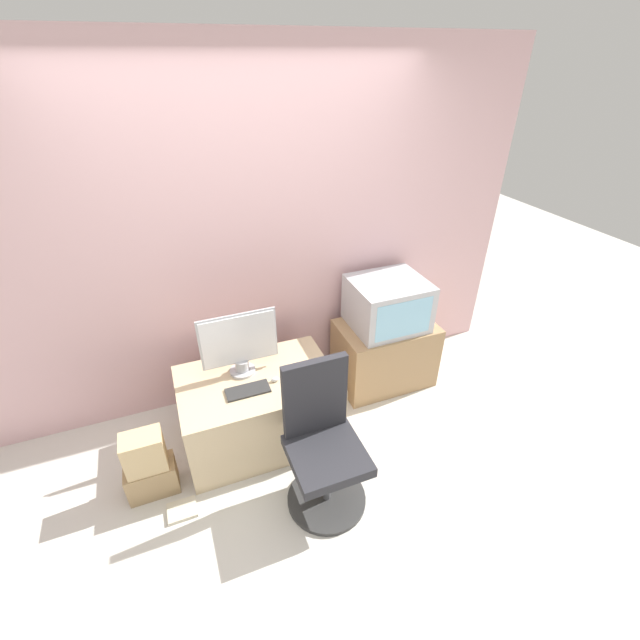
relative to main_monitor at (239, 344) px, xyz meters
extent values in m
plane|color=beige|center=(0.25, -0.82, -0.79)|extent=(12.00, 12.00, 0.00)
cube|color=beige|center=(0.25, 0.50, 0.51)|extent=(4.40, 0.05, 2.60)
cube|color=#CCB289|center=(0.07, -0.11, -0.52)|extent=(1.07, 0.71, 0.55)
cube|color=#A37F56|center=(1.23, 0.14, -0.51)|extent=(0.79, 0.51, 0.56)
cylinder|color=#B2B2B7|center=(0.00, 0.00, -0.23)|extent=(0.18, 0.18, 0.02)
cylinder|color=#B2B2B7|center=(0.00, 0.00, -0.18)|extent=(0.10, 0.10, 0.08)
cube|color=#B2B2B7|center=(0.00, 0.00, 0.04)|extent=(0.53, 0.01, 0.39)
cube|color=silver|center=(0.00, 0.00, 0.04)|extent=(0.50, 0.02, 0.36)
cube|color=#2D2D2D|center=(-0.01, -0.22, -0.23)|extent=(0.29, 0.13, 0.01)
ellipsoid|color=silver|center=(0.18, -0.19, -0.22)|extent=(0.06, 0.03, 0.03)
cube|color=#B7B7BC|center=(1.23, 0.16, -0.03)|extent=(0.58, 0.51, 0.40)
cube|color=#8CC6E5|center=(1.23, -0.10, -0.03)|extent=(0.47, 0.01, 0.31)
cylinder|color=#333333|center=(0.32, -0.81, -0.78)|extent=(0.51, 0.51, 0.03)
cylinder|color=#4C4C51|center=(0.32, -0.81, -0.58)|extent=(0.05, 0.05, 0.36)
cube|color=#28282D|center=(0.32, -0.81, -0.37)|extent=(0.44, 0.44, 0.07)
cube|color=#28282D|center=(0.32, -0.61, -0.06)|extent=(0.40, 0.05, 0.54)
cube|color=#A3845B|center=(-0.71, -0.32, -0.68)|extent=(0.31, 0.19, 0.23)
cube|color=#D1B27F|center=(-0.71, -0.32, -0.43)|extent=(0.25, 0.17, 0.26)
cube|color=beige|center=(-0.57, -0.55, -0.78)|extent=(0.18, 0.15, 0.02)
camera|label=1|loc=(-0.35, -2.40, 1.69)|focal=24.00mm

